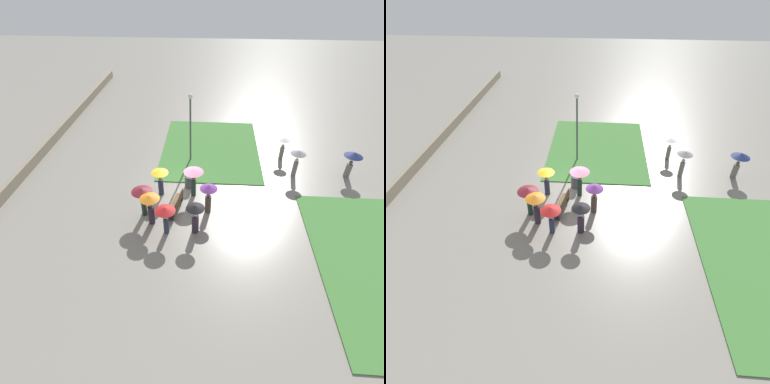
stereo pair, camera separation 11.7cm
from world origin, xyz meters
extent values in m
plane|color=gray|center=(0.00, 0.00, 0.00)|extent=(90.00, 90.00, 0.00)
cube|color=#427A38|center=(-5.95, 1.94, 0.03)|extent=(9.10, 7.24, 0.06)
cube|color=gray|center=(0.00, -10.51, 0.36)|extent=(45.00, 0.35, 0.73)
cube|color=brown|center=(1.26, 0.03, 0.42)|extent=(2.01, 0.81, 0.05)
cube|color=brown|center=(1.30, 0.20, 0.68)|extent=(1.94, 0.45, 0.45)
cube|color=#232326|center=(0.39, 0.21, 0.20)|extent=(0.15, 0.39, 0.40)
cube|color=#232326|center=(2.13, -0.15, 0.20)|extent=(0.15, 0.39, 0.40)
cylinder|color=#474C51|center=(-4.25, 0.52, 2.29)|extent=(0.12, 0.12, 4.58)
sphere|color=white|center=(-4.25, 0.52, 4.74)|extent=(0.32, 0.32, 0.32)
cylinder|color=#4C4C51|center=(-1.00, 0.67, 0.41)|extent=(0.55, 0.55, 0.81)
cylinder|color=black|center=(-1.00, 0.67, 0.83)|extent=(0.60, 0.60, 0.03)
cylinder|color=#1E3328|center=(1.78, -1.68, 0.56)|extent=(0.41, 0.41, 1.12)
sphere|color=#997051|center=(1.78, -1.68, 1.21)|extent=(0.19, 0.19, 0.19)
cylinder|color=#4C4C4F|center=(1.78, -1.68, 1.49)|extent=(0.02, 0.02, 0.35)
cone|color=maroon|center=(1.78, -1.68, 1.77)|extent=(1.18, 1.18, 0.22)
cylinder|color=#2D2333|center=(2.95, 1.29, 0.56)|extent=(0.52, 0.52, 1.11)
sphere|color=beige|center=(2.95, 1.29, 1.21)|extent=(0.20, 0.20, 0.20)
cylinder|color=#4C4C4F|center=(2.95, 1.29, 1.48)|extent=(0.02, 0.02, 0.35)
cone|color=black|center=(2.95, 1.29, 1.75)|extent=(0.97, 0.97, 0.18)
cylinder|color=#47382D|center=(1.30, 1.93, 0.56)|extent=(0.49, 0.49, 1.12)
sphere|color=brown|center=(1.30, 1.93, 1.22)|extent=(0.20, 0.20, 0.20)
cylinder|color=#4C4C4F|center=(1.30, 1.93, 1.50)|extent=(0.02, 0.02, 0.35)
cone|color=#703389|center=(1.30, 1.93, 1.80)|extent=(0.98, 0.98, 0.25)
cylinder|color=#282D47|center=(-0.14, -1.01, 0.52)|extent=(0.43, 0.43, 1.04)
sphere|color=#997051|center=(-0.14, -1.01, 1.15)|extent=(0.23, 0.23, 0.23)
cylinder|color=#4C4C4F|center=(-0.14, -1.01, 1.44)|extent=(0.02, 0.02, 0.35)
cone|color=gold|center=(-0.14, -1.01, 1.72)|extent=(1.03, 1.03, 0.21)
cylinder|color=#1E3328|center=(-0.16, 1.00, 0.60)|extent=(0.33, 0.33, 1.20)
sphere|color=brown|center=(-0.16, 1.00, 1.30)|extent=(0.21, 0.21, 0.21)
cylinder|color=#4C4C4F|center=(-0.16, 1.00, 1.58)|extent=(0.02, 0.02, 0.35)
cone|color=pink|center=(-0.16, 1.00, 1.86)|extent=(1.19, 1.19, 0.22)
cylinder|color=#282D47|center=(3.12, -0.24, 0.50)|extent=(0.37, 0.37, 1.00)
sphere|color=tan|center=(3.12, -0.24, 1.10)|extent=(0.20, 0.20, 0.20)
cylinder|color=#4C4C4F|center=(3.12, -0.24, 1.37)|extent=(0.02, 0.02, 0.35)
cone|color=red|center=(3.12, -0.24, 1.66)|extent=(1.07, 1.07, 0.23)
cylinder|color=#2D2333|center=(2.44, -1.14, 0.58)|extent=(0.48, 0.48, 1.17)
sphere|color=brown|center=(2.44, -1.14, 1.28)|extent=(0.22, 0.22, 0.22)
cylinder|color=#4C4C4F|center=(2.44, -1.14, 1.56)|extent=(0.02, 0.02, 0.35)
cone|color=orange|center=(2.44, -1.14, 1.84)|extent=(1.08, 1.08, 0.21)
cylinder|color=slate|center=(-4.86, 7.10, 0.49)|extent=(0.44, 0.44, 0.98)
sphere|color=#997051|center=(-4.86, 7.10, 1.08)|extent=(0.20, 0.20, 0.20)
cylinder|color=#4C4C4F|center=(-4.86, 7.10, 1.35)|extent=(0.02, 0.02, 0.35)
cone|color=white|center=(-4.86, 7.10, 1.62)|extent=(0.90, 0.90, 0.18)
cylinder|color=slate|center=(-2.89, 11.16, 0.50)|extent=(0.49, 0.49, 1.00)
sphere|color=brown|center=(-2.89, 11.16, 1.11)|extent=(0.23, 0.23, 0.23)
cylinder|color=#4C4C4F|center=(-2.89, 11.16, 1.40)|extent=(0.02, 0.02, 0.35)
cone|color=navy|center=(-2.89, 11.16, 1.71)|extent=(1.17, 1.17, 0.28)
cylinder|color=slate|center=(-2.70, 7.60, 0.57)|extent=(0.39, 0.39, 1.15)
sphere|color=tan|center=(-2.70, 7.60, 1.26)|extent=(0.22, 0.22, 0.22)
cylinder|color=#4C4C4F|center=(-2.70, 7.60, 1.54)|extent=(0.02, 0.02, 0.35)
cone|color=gray|center=(-2.70, 7.60, 1.83)|extent=(1.00, 1.00, 0.23)
camera|label=1|loc=(14.30, 1.90, 11.75)|focal=28.00mm
camera|label=2|loc=(14.29, 2.02, 11.75)|focal=28.00mm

